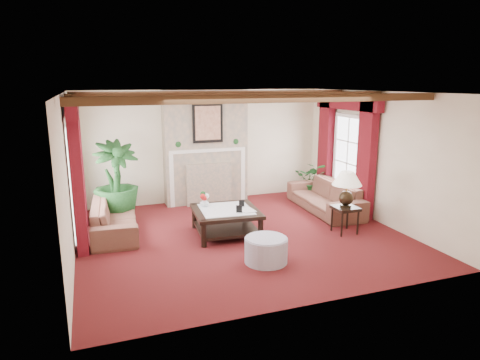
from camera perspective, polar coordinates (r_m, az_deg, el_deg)
name	(u,v)px	position (r m, az deg, el deg)	size (l,w,h in m)	color
floor	(242,236)	(8.27, 0.25, -7.44)	(6.00, 6.00, 0.00)	#450C13
ceiling	(242,92)	(7.75, 0.27, 11.61)	(6.00, 6.00, 0.00)	white
back_wall	(203,146)	(10.49, -4.89, 4.53)	(6.00, 0.02, 2.70)	beige
left_wall	(68,179)	(7.45, -21.98, 0.12)	(0.02, 5.50, 2.70)	beige
right_wall	(377,157)	(9.34, 17.85, 2.90)	(0.02, 5.50, 2.70)	beige
ceiling_beams	(242,96)	(7.75, 0.27, 11.17)	(6.00, 3.00, 0.12)	#3E2713
fireplace	(205,90)	(10.18, -4.75, 11.91)	(2.00, 0.52, 2.70)	tan
french_door_left	(67,125)	(8.32, -22.02, 6.84)	(0.10, 1.10, 2.16)	white
french_door_right	(351,116)	(10.03, 14.55, 8.26)	(0.10, 1.10, 2.16)	white
curtains_left	(72,101)	(8.29, -21.50, 9.78)	(0.20, 2.40, 2.55)	#4C0A0E
curtains_right	(348,97)	(9.95, 14.16, 10.67)	(0.20, 2.40, 2.55)	#4C0A0E
sofa_left	(114,213)	(8.66, -16.43, -4.19)	(0.75, 2.13, 0.82)	#390F1D
sofa_right	(325,192)	(9.92, 11.25, -1.52)	(0.76, 2.29, 0.89)	#390F1D
potted_palm	(117,198)	(9.47, -16.07, -2.29)	(1.39, 1.89, 0.95)	black
small_plant	(312,184)	(10.93, 9.64, -0.53)	(1.24, 1.26, 0.73)	black
coffee_table	(226,222)	(8.27, -1.88, -5.62)	(1.22, 1.22, 0.50)	black
side_table	(345,220)	(8.60, 13.80, -5.15)	(0.45, 0.45, 0.53)	black
ottoman	(266,250)	(7.07, 3.49, -9.33)	(0.70, 0.70, 0.41)	gray
table_lamp	(347,189)	(8.43, 14.02, -1.14)	(0.56, 0.56, 0.72)	black
flower_vase	(204,202)	(8.38, -4.77, -3.00)	(0.18, 0.19, 0.17)	silver
book	(242,204)	(8.01, 0.28, -3.18)	(0.24, 0.04, 0.32)	black
photo_frame_a	(239,209)	(7.96, -0.12, -3.91)	(0.11, 0.02, 0.15)	black
photo_frame_b	(242,204)	(8.33, 0.22, -3.17)	(0.11, 0.02, 0.14)	black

